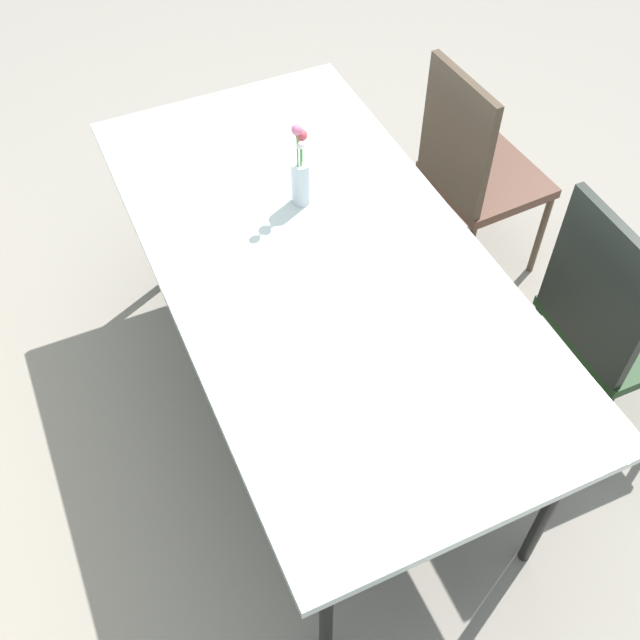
% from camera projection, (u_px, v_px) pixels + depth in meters
% --- Properties ---
extents(ground_plane, '(12.00, 12.00, 0.00)m').
position_uv_depth(ground_plane, '(311.00, 397.00, 2.85)').
color(ground_plane, gray).
extents(dining_table, '(1.86, 0.93, 0.78)m').
position_uv_depth(dining_table, '(320.00, 268.00, 2.28)').
color(dining_table, silver).
rests_on(dining_table, ground).
extents(chair_near_right, '(0.43, 0.43, 0.95)m').
position_uv_depth(chair_near_right, '(474.00, 167.00, 2.90)').
color(chair_near_right, brown).
rests_on(chair_near_right, ground).
extents(chair_near_left, '(0.44, 0.44, 0.97)m').
position_uv_depth(chair_near_left, '(613.00, 316.00, 2.40)').
color(chair_near_left, '#173215').
rests_on(chair_near_left, ground).
extents(flower_vase, '(0.06, 0.06, 0.30)m').
position_uv_depth(flower_vase, '(301.00, 175.00, 2.32)').
color(flower_vase, silver).
rests_on(flower_vase, dining_table).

